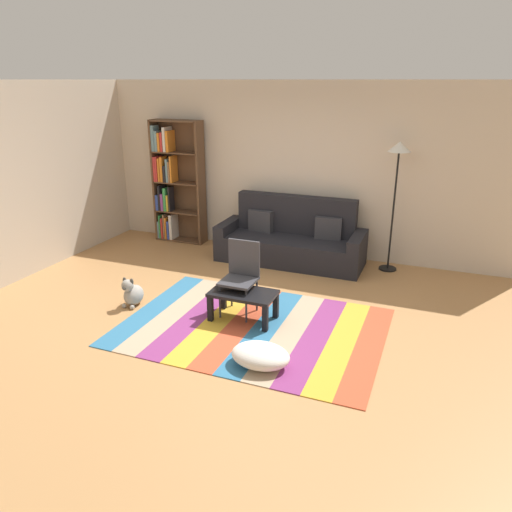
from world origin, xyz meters
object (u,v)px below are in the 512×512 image
at_px(bookshelf, 173,182).
at_px(pouf, 260,356).
at_px(couch, 291,240).
at_px(folding_chair, 241,271).
at_px(standing_lamp, 398,164).
at_px(coffee_table, 243,297).
at_px(tv_remote, 245,292).
at_px(dog, 133,293).

xyz_separation_m(bookshelf, pouf, (2.88, -3.27, -0.91)).
distance_m(couch, folding_chair, 1.95).
bearing_deg(pouf, standing_lamp, 75.16).
distance_m(pouf, folding_chair, 1.30).
relative_size(coffee_table, tv_remote, 5.13).
distance_m(dog, folding_chair, 1.44).
relative_size(coffee_table, dog, 1.93).
distance_m(pouf, standing_lamp, 3.59).
height_order(coffee_table, pouf, coffee_table).
xyz_separation_m(pouf, folding_chair, (-0.65, 1.05, 0.41)).
height_order(coffee_table, standing_lamp, standing_lamp).
bearing_deg(coffee_table, dog, -174.24).
xyz_separation_m(standing_lamp, tv_remote, (-1.36, -2.31, -1.21)).
xyz_separation_m(pouf, standing_lamp, (0.84, 3.17, 1.46)).
xyz_separation_m(coffee_table, dog, (-1.46, -0.15, -0.14)).
height_order(pouf, folding_chair, folding_chair).
distance_m(tv_remote, folding_chair, 0.28).
distance_m(couch, tv_remote, 2.13).
bearing_deg(coffee_table, pouf, -57.40).
relative_size(dog, tv_remote, 2.65).
height_order(pouf, tv_remote, tv_remote).
distance_m(coffee_table, tv_remote, 0.08).
relative_size(pouf, tv_remote, 3.99).
relative_size(dog, folding_chair, 0.44).
bearing_deg(pouf, coffee_table, 122.60).
height_order(standing_lamp, tv_remote, standing_lamp).
bearing_deg(dog, couch, 58.87).
bearing_deg(pouf, tv_remote, 121.59).
relative_size(couch, bookshelf, 1.09).
relative_size(couch, tv_remote, 15.07).
bearing_deg(pouf, folding_chair, 121.96).
distance_m(couch, pouf, 3.06).
relative_size(dog, standing_lamp, 0.21).
distance_m(coffee_table, folding_chair, 0.32).
bearing_deg(coffee_table, tv_remote, -12.20).
distance_m(pouf, dog, 2.13).
bearing_deg(standing_lamp, tv_remote, -120.51).
xyz_separation_m(bookshelf, coffee_table, (2.33, -2.41, -0.74)).
relative_size(couch, standing_lamp, 1.19).
bearing_deg(folding_chair, bookshelf, -175.57).
distance_m(bookshelf, coffee_table, 3.43).
distance_m(dog, tv_remote, 1.50).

